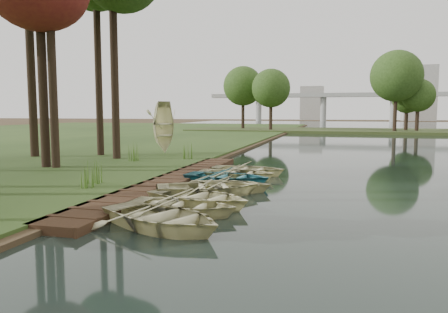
% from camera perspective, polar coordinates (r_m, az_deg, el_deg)
% --- Properties ---
extents(ground, '(300.00, 300.00, 0.00)m').
position_cam_1_polar(ground, '(18.16, -2.30, -4.02)').
color(ground, '#3D2F1D').
extents(boardwalk, '(1.60, 16.00, 0.30)m').
position_cam_1_polar(boardwalk, '(18.67, -7.01, -3.32)').
color(boardwalk, '#342214').
rests_on(boardwalk, ground).
extents(peninsula, '(50.00, 14.00, 0.45)m').
position_cam_1_polar(peninsula, '(67.19, 17.28, 3.19)').
color(peninsula, '#36431E').
rests_on(peninsula, ground).
extents(far_trees, '(45.60, 5.60, 8.80)m').
position_cam_1_polar(far_trees, '(67.16, 14.57, 8.56)').
color(far_trees, black).
rests_on(far_trees, peninsula).
extents(bridge, '(95.90, 4.00, 8.60)m').
position_cam_1_polar(bridge, '(137.31, 18.05, 7.29)').
color(bridge, '#A5A5A0').
rests_on(bridge, ground).
extents(building_a, '(10.00, 8.00, 18.00)m').
position_cam_1_polar(building_a, '(159.11, 24.12, 7.54)').
color(building_a, '#A5A5A0').
rests_on(building_a, ground).
extents(building_b, '(8.00, 8.00, 12.00)m').
position_cam_1_polar(building_b, '(162.43, 11.42, 6.83)').
color(building_b, '#A5A5A0').
rests_on(building_b, ground).
extents(rowboat_0, '(4.63, 4.07, 0.80)m').
position_cam_1_polar(rowboat_0, '(11.67, -8.11, -7.45)').
color(rowboat_0, beige).
rests_on(rowboat_0, water).
extents(rowboat_1, '(3.58, 2.68, 0.71)m').
position_cam_1_polar(rowboat_1, '(13.15, -5.44, -6.09)').
color(rowboat_1, beige).
rests_on(rowboat_1, water).
extents(rowboat_2, '(4.27, 3.59, 0.76)m').
position_cam_1_polar(rowboat_2, '(14.24, -3.26, -5.04)').
color(rowboat_2, beige).
rests_on(rowboat_2, water).
extents(rowboat_3, '(4.55, 4.01, 0.78)m').
position_cam_1_polar(rowboat_3, '(15.97, -2.04, -3.79)').
color(rowboat_3, beige).
rests_on(rowboat_3, water).
extents(rowboat_4, '(3.43, 2.61, 0.67)m').
position_cam_1_polar(rowboat_4, '(16.81, 0.67, -3.49)').
color(rowboat_4, beige).
rests_on(rowboat_4, water).
extents(rowboat_5, '(3.98, 3.06, 0.76)m').
position_cam_1_polar(rowboat_5, '(18.49, 0.40, -2.47)').
color(rowboat_5, teal).
rests_on(rowboat_5, water).
extents(rowboat_6, '(3.55, 2.56, 0.73)m').
position_cam_1_polar(rowboat_6, '(19.72, 1.61, -2.00)').
color(rowboat_6, beige).
rests_on(rowboat_6, water).
extents(rowboat_7, '(3.63, 2.64, 0.74)m').
position_cam_1_polar(rowboat_7, '(21.05, 3.15, -1.49)').
color(rowboat_7, beige).
rests_on(rowboat_7, water).
extents(stored_rowboat, '(4.26, 3.85, 0.72)m').
position_cam_1_polar(stored_rowboat, '(29.81, -7.86, 1.12)').
color(stored_rowboat, beige).
rests_on(stored_rowboat, bank).
extents(tree_6, '(4.09, 4.09, 11.71)m').
position_cam_1_polar(tree_6, '(30.27, -16.34, 19.03)').
color(tree_6, black).
rests_on(tree_6, bank).
extents(reeds_0, '(0.60, 0.60, 0.87)m').
position_cam_1_polar(reeds_0, '(17.00, -17.68, -2.47)').
color(reeds_0, '#3F661E').
rests_on(reeds_0, bank).
extents(reeds_1, '(0.60, 0.60, 0.92)m').
position_cam_1_polar(reeds_1, '(17.90, -16.40, -1.94)').
color(reeds_1, '#3F661E').
rests_on(reeds_1, bank).
extents(reeds_2, '(0.60, 0.60, 1.09)m').
position_cam_1_polar(reeds_2, '(25.47, -11.75, 0.64)').
color(reeds_2, '#3F661E').
rests_on(reeds_2, bank).
extents(reeds_3, '(0.60, 0.60, 0.90)m').
position_cam_1_polar(reeds_3, '(26.19, -4.64, 0.69)').
color(reeds_3, '#3F661E').
rests_on(reeds_3, bank).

